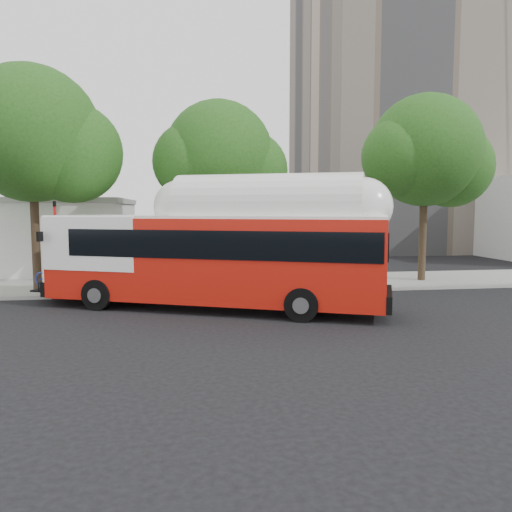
{
  "coord_description": "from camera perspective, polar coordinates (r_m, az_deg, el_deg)",
  "views": [
    {
      "loc": [
        -2.71,
        -17.24,
        3.67
      ],
      "look_at": [
        0.29,
        3.0,
        1.72
      ],
      "focal_mm": 35.0,
      "sensor_mm": 36.0,
      "label": 1
    }
  ],
  "objects": [
    {
      "name": "street_tree_mid",
      "position": [
        23.5,
        -3.28,
        10.89
      ],
      "size": [
        5.75,
        5.0,
        8.62
      ],
      "color": "#2D2116",
      "rests_on": "ground"
    },
    {
      "name": "street_tree_right",
      "position": [
        26.22,
        19.58,
        10.78
      ],
      "size": [
        6.21,
        5.4,
        9.18
      ],
      "color": "#2D2116",
      "rests_on": "ground"
    },
    {
      "name": "sidewalk",
      "position": [
        24.16,
        -1.9,
        -3.12
      ],
      "size": [
        60.0,
        5.0,
        0.15
      ],
      "primitive_type": "cube",
      "color": "gray",
      "rests_on": "ground"
    },
    {
      "name": "street_tree_left",
      "position": [
        23.71,
        -23.11,
        12.12
      ],
      "size": [
        6.67,
        5.8,
        9.74
      ],
      "color": "#2D2116",
      "rests_on": "ground"
    },
    {
      "name": "ground",
      "position": [
        17.83,
        0.5,
        -6.44
      ],
      "size": [
        120.0,
        120.0,
        0.0
      ],
      "primitive_type": "plane",
      "color": "black",
      "rests_on": "ground"
    },
    {
      "name": "transit_bus",
      "position": [
        18.15,
        -4.7,
        -0.4
      ],
      "size": [
        13.09,
        7.26,
        3.92
      ],
      "rotation": [
        0.0,
        0.0,
        -0.4
      ],
      "color": "red",
      "rests_on": "ground"
    },
    {
      "name": "curb_strip",
      "position": [
        21.61,
        -1.11,
        -4.14
      ],
      "size": [
        60.0,
        0.3,
        0.15
      ],
      "primitive_type": "cube",
      "color": "gray",
      "rests_on": "ground"
    },
    {
      "name": "apartment_tower",
      "position": [
        51.67,
        16.68,
        20.87
      ],
      "size": [
        18.0,
        18.0,
        37.0
      ],
      "color": "tan",
      "rests_on": "ground"
    },
    {
      "name": "red_curb_segment",
      "position": [
        21.44,
        -9.11,
        -4.27
      ],
      "size": [
        10.0,
        0.32,
        0.16
      ],
      "primitive_type": "cube",
      "color": "maroon",
      "rests_on": "ground"
    },
    {
      "name": "signal_pole",
      "position": [
        22.24,
        -21.87,
        0.85
      ],
      "size": [
        0.11,
        0.38,
        3.98
      ],
      "color": "red",
      "rests_on": "ground"
    }
  ]
}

